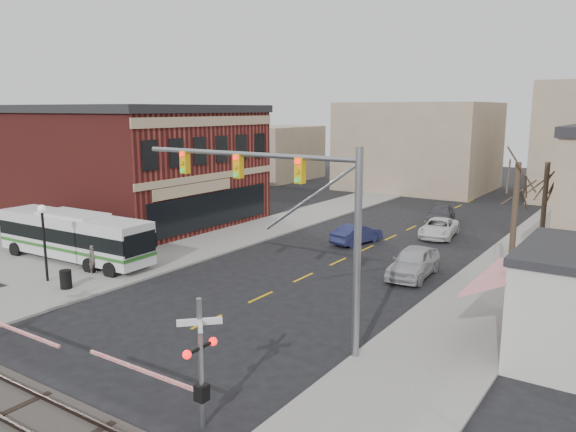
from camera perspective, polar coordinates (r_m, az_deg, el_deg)
The scene contains 19 objects.
ground at distance 24.22m, azimuth -11.46°, elevation -11.96°, with size 160.00×160.00×0.00m, color black.
sidewalk_west at distance 44.76m, azimuth -1.86°, elevation -1.08°, with size 5.00×60.00×0.12m, color gray.
sidewalk_east at distance 37.30m, azimuth 22.65°, elevation -4.36°, with size 5.00×60.00×0.12m, color gray.
plaza_west at distance 44.25m, azimuth -27.17°, elevation -2.44°, with size 20.00×10.00×0.11m, color gray.
brick_building at distance 53.58m, azimuth -19.95°, elevation 5.38°, with size 30.40×15.40×9.60m.
tree_east_a at distance 28.69m, azimuth 21.90°, elevation -1.63°, with size 0.28×0.28×6.75m.
tree_east_b at distance 34.48m, azimuth 24.48°, elevation -0.22°, with size 0.28×0.28×6.30m.
tree_east_c at distance 42.21m, azimuth 26.64°, elevation 2.09°, with size 0.28×0.28×7.20m.
transit_bus at distance 36.73m, azimuth -20.92°, elevation -1.87°, with size 11.52×2.89×2.95m.
traffic_signal_mast at distance 21.75m, azimuth 0.37°, elevation 1.50°, with size 10.59×0.30×8.00m.
rr_crossing_east at distance 17.34m, azimuth -9.91°, elevation -14.34°, with size 5.60×1.36×4.00m.
street_lamp at distance 32.59m, azimuth -23.62°, elevation -1.00°, with size 0.44×0.44×4.19m.
trash_bin at distance 31.44m, azimuth -21.65°, elevation -6.00°, with size 0.60×0.60×0.98m, color black.
car_a at distance 32.34m, azimuth 12.63°, elevation -4.58°, with size 2.00×4.96×1.69m, color #ABABB0.
car_b at distance 39.55m, azimuth 6.99°, elevation -1.83°, with size 1.45×4.15×1.37m, color #1B1F45.
car_c at distance 42.71m, azimuth 15.07°, elevation -1.18°, with size 2.26×4.90×1.36m, color silver.
car_d at distance 48.06m, azimuth 15.27°, elevation 0.12°, with size 1.91×4.70×1.36m, color #3F3E43.
pedestrian_near at distance 33.66m, azimuth -19.14°, elevation -4.17°, with size 0.59×0.39×1.63m, color #544743.
pedestrian_far at distance 34.96m, azimuth -14.44°, elevation -3.20°, with size 0.88×0.69×1.81m, color navy.
Camera 1 is at (16.10, -15.53, 9.30)m, focal length 35.00 mm.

